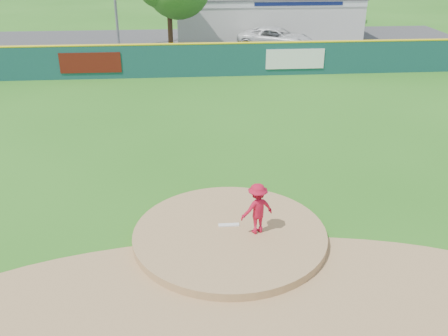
{
  "coord_description": "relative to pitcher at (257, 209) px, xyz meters",
  "views": [
    {
      "loc": [
        -1.16,
        -12.01,
        7.9
      ],
      "look_at": [
        0.0,
        2.0,
        1.3
      ],
      "focal_mm": 40.0,
      "sensor_mm": 36.0,
      "label": 1
    }
  ],
  "objects": [
    {
      "name": "pool_building_grp",
      "position": [
        5.24,
        32.08,
        0.66
      ],
      "size": [
        15.2,
        8.2,
        3.31
      ],
      "color": "silver",
      "rests_on": "ground"
    },
    {
      "name": "pitchers_mound",
      "position": [
        -0.76,
        0.08,
        -1.0
      ],
      "size": [
        5.5,
        5.5,
        0.5
      ],
      "primitive_type": "cylinder",
      "color": "#9E774C",
      "rests_on": "ground"
    },
    {
      "name": "pitcher",
      "position": [
        0.0,
        0.0,
        0.0
      ],
      "size": [
        1.1,
        0.86,
        1.5
      ],
      "primitive_type": "imported",
      "rotation": [
        0.0,
        0.0,
        3.5
      ],
      "color": "#B40F2B",
      "rests_on": "pitchers_mound"
    },
    {
      "name": "outfield_fence",
      "position": [
        -0.76,
        18.08,
        0.09
      ],
      "size": [
        40.0,
        0.14,
        2.07
      ],
      "color": "#144343",
      "rests_on": "ground"
    },
    {
      "name": "fence_banners",
      "position": [
        -1.24,
        18.0,
        -0.0
      ],
      "size": [
        15.92,
        0.04,
        1.2
      ],
      "color": "#58140C",
      "rests_on": "ground"
    },
    {
      "name": "infield_dirt_arc",
      "position": [
        -0.76,
        -2.92,
        -1.0
      ],
      "size": [
        15.4,
        15.4,
        0.01
      ],
      "primitive_type": "cylinder",
      "color": "#9E774C",
      "rests_on": "ground"
    },
    {
      "name": "van",
      "position": [
        5.12,
        25.67,
        -0.19
      ],
      "size": [
        6.28,
        4.64,
        1.58
      ],
      "primitive_type": "imported",
      "rotation": [
        0.0,
        0.0,
        1.17
      ],
      "color": "silver",
      "rests_on": "parking_lot"
    },
    {
      "name": "pitching_rubber",
      "position": [
        -0.76,
        0.38,
        -0.73
      ],
      "size": [
        0.6,
        0.15,
        0.04
      ],
      "primitive_type": "cube",
      "color": "white",
      "rests_on": "pitchers_mound"
    },
    {
      "name": "parking_lot",
      "position": [
        -0.76,
        27.08,
        -0.99
      ],
      "size": [
        44.0,
        16.0,
        0.02
      ],
      "primitive_type": "cube",
      "color": "#38383A",
      "rests_on": "ground"
    },
    {
      "name": "ground",
      "position": [
        -0.76,
        0.08,
        -1.0
      ],
      "size": [
        120.0,
        120.0,
        0.0
      ],
      "primitive_type": "plane",
      "color": "#286B19",
      "rests_on": "ground"
    }
  ]
}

